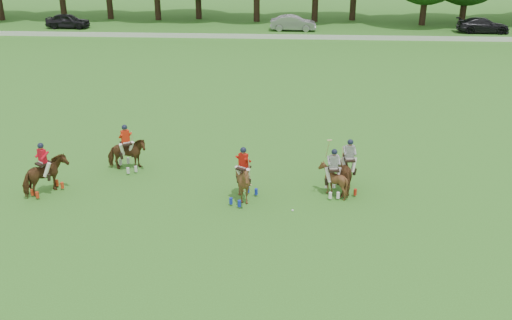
# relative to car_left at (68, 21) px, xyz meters

# --- Properties ---
(ground) EXTENTS (180.00, 180.00, 0.00)m
(ground) POSITION_rel_car_left_xyz_m (20.19, -42.50, -0.78)
(ground) COLOR #346A1E
(ground) RESTS_ON ground
(boundary_rail) EXTENTS (120.00, 0.10, 0.44)m
(boundary_rail) POSITION_rel_car_left_xyz_m (20.19, -4.50, -0.56)
(boundary_rail) COLOR white
(boundary_rail) RESTS_ON ground
(car_left) EXTENTS (4.64, 1.94, 1.57)m
(car_left) POSITION_rel_car_left_xyz_m (0.00, 0.00, 0.00)
(car_left) COLOR black
(car_left) RESTS_ON ground
(car_mid) EXTENTS (4.83, 1.77, 1.58)m
(car_mid) POSITION_rel_car_left_xyz_m (24.35, 0.00, 0.01)
(car_mid) COLOR gray
(car_mid) RESTS_ON ground
(car_right) EXTENTS (5.31, 2.25, 1.53)m
(car_right) POSITION_rel_car_left_xyz_m (44.05, 0.00, -0.02)
(car_right) COLOR black
(car_right) RESTS_ON ground
(polo_red_a) EXTENTS (1.88, 2.13, 2.37)m
(polo_red_a) POSITION_rel_car_left_xyz_m (13.63, -39.30, 0.08)
(polo_red_a) COLOR #492B13
(polo_red_a) RESTS_ON ground
(polo_red_b) EXTENTS (2.04, 1.97, 2.28)m
(polo_red_b) POSITION_rel_car_left_xyz_m (16.49, -36.59, 0.03)
(polo_red_b) COLOR #492B13
(polo_red_b) RESTS_ON ground
(polo_red_c) EXTENTS (2.04, 2.11, 2.47)m
(polo_red_c) POSITION_rel_car_left_xyz_m (22.29, -39.51, 0.13)
(polo_red_c) COLOR #492B13
(polo_red_c) RESTS_ON ground
(polo_stripe_a) EXTENTS (1.31, 2.15, 2.42)m
(polo_stripe_a) POSITION_rel_car_left_xyz_m (26.80, -38.21, 0.10)
(polo_stripe_a) COLOR #492B13
(polo_stripe_a) RESTS_ON ground
(polo_stripe_b) EXTENTS (1.26, 1.39, 2.68)m
(polo_stripe_b) POSITION_rel_car_left_xyz_m (26.11, -38.67, -0.03)
(polo_stripe_b) COLOR #492B13
(polo_stripe_b) RESTS_ON ground
(polo_ball) EXTENTS (0.09, 0.09, 0.09)m
(polo_ball) POSITION_rel_car_left_xyz_m (24.38, -40.33, -0.74)
(polo_ball) COLOR white
(polo_ball) RESTS_ON ground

